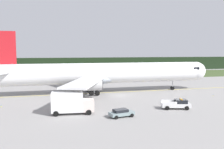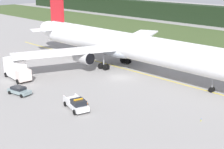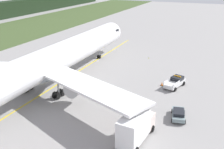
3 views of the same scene
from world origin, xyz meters
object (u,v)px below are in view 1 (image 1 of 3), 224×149
Objects in this scene: ops_pickup_truck at (177,104)px; catering_truck at (71,103)px; staff_car at (121,113)px; airliner at (103,74)px; apron_cone at (168,105)px.

catering_truck reaches higher than ops_pickup_truck.
staff_car is (-11.58, -2.79, -0.20)m from ops_pickup_truck.
airliner is 88.43× the size of apron_cone.
catering_truck is at bearing -116.69° from airliner.
staff_car is at bearing -155.05° from apron_cone.
staff_car is at bearing -166.45° from ops_pickup_truck.
apron_cone is (18.83, 1.24, -1.65)m from catering_truck.
catering_truck is 1.68× the size of staff_car.
apron_cone is at bearing 24.95° from staff_car.
staff_car is 12.18m from apron_cone.
ops_pickup_truck is 11.91m from staff_car.
airliner is at bearing 63.31° from catering_truck.
airliner is 23.87m from staff_car.
ops_pickup_truck is (9.56, -20.61, -4.08)m from airliner.
ops_pickup_truck reaches higher than staff_car.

